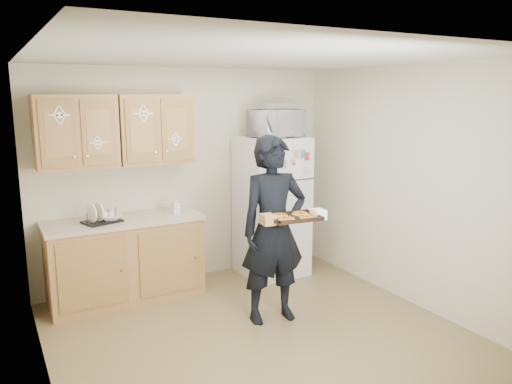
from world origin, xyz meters
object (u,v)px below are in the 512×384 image
Objects in this scene: baking_tray at (294,218)px; dish_rack at (102,216)px; refrigerator at (271,206)px; person at (274,230)px; microwave at (276,123)px.

baking_tray is 2.03m from dish_rack.
refrigerator is 2.04m from dish_rack.
dish_rack is at bearing 146.57° from person.
baking_tray is 1.72m from microwave.
microwave reaches higher than dish_rack.
person is 0.35m from baking_tray.
baking_tray is at bearing -113.26° from refrigerator.
microwave is (0.68, 1.10, 0.95)m from person.
baking_tray is (0.03, -0.30, 0.18)m from person.
refrigerator is at bearing 73.04° from baking_tray.
microwave is (0.64, 1.39, 0.77)m from baking_tray.
person is 4.02× the size of baking_tray.
baking_tray is 1.27× the size of dish_rack.
person is 3.12× the size of microwave.
baking_tray is at bearing -124.74° from microwave.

